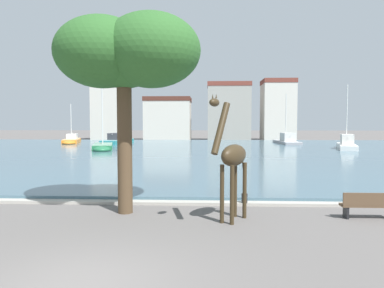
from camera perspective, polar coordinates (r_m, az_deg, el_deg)
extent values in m
plane|color=#605B59|center=(8.27, -16.81, -20.32)|extent=(300.00, 300.00, 0.00)
cube|color=#476675|center=(40.31, -1.03, -1.18)|extent=(89.14, 50.55, 0.24)
cube|color=#ADA89E|center=(15.15, -7.30, -9.04)|extent=(89.14, 0.50, 0.12)
cylinder|color=#382B19|center=(11.97, 6.27, -7.92)|extent=(0.14, 0.14, 1.93)
cylinder|color=#382B19|center=(12.14, 4.71, -7.76)|extent=(0.14, 0.14, 1.93)
cylinder|color=#382B19|center=(12.83, 8.21, -7.17)|extent=(0.14, 0.14, 1.93)
cylinder|color=#382B19|center=(12.99, 6.73, -7.04)|extent=(0.14, 0.14, 1.93)
ellipsoid|color=#382B19|center=(12.31, 6.55, -1.77)|extent=(1.23, 1.57, 0.74)
cylinder|color=#382B19|center=(11.43, 4.51, 2.49)|extent=(0.69, 0.98, 1.65)
ellipsoid|color=#382B19|center=(11.08, 3.51, 6.48)|extent=(0.44, 0.52, 0.25)
cone|color=#382B19|center=(11.06, 3.80, 7.49)|extent=(0.05, 0.05, 0.14)
cone|color=#382B19|center=(11.12, 3.24, 7.47)|extent=(0.05, 0.05, 0.14)
cylinder|color=#382B19|center=(12.97, 7.92, -2.88)|extent=(0.14, 0.20, 0.78)
cube|color=orange|center=(58.82, -18.25, 0.34)|extent=(3.92, 7.70, 0.78)
ellipsoid|color=orange|center=(55.32, -18.63, 0.15)|extent=(2.49, 2.99, 0.74)
cube|color=#E2A56E|center=(58.80, -18.25, 0.75)|extent=(3.84, 7.55, 0.06)
cube|color=silver|center=(59.34, -18.20, 1.16)|extent=(2.09, 2.88, 0.75)
cylinder|color=silver|center=(58.19, -18.36, 3.32)|extent=(0.12, 0.12, 5.34)
cylinder|color=silver|center=(59.51, -18.19, 1.62)|extent=(0.74, 2.53, 0.08)
cube|color=#939399|center=(55.40, 14.55, 0.12)|extent=(2.76, 8.05, 0.57)
ellipsoid|color=#939399|center=(59.05, 13.62, 0.32)|extent=(2.26, 2.88, 0.54)
cube|color=#B1B1B5|center=(55.39, 14.55, 0.44)|extent=(2.70, 7.89, 0.06)
cube|color=silver|center=(54.78, 14.72, 1.07)|extent=(1.79, 2.86, 1.20)
cylinder|color=silver|center=(55.90, 14.45, 4.02)|extent=(0.12, 0.12, 6.99)
cylinder|color=silver|center=(54.58, 14.78, 1.31)|extent=(0.22, 2.78, 0.08)
cube|color=teal|center=(55.52, -11.52, 0.26)|extent=(3.25, 8.35, 0.76)
ellipsoid|color=teal|center=(59.14, -10.19, 0.46)|extent=(2.41, 3.07, 0.72)
cube|color=#6EA5A8|center=(55.50, -11.52, 0.68)|extent=(3.19, 8.19, 0.06)
cube|color=#333338|center=(54.91, -11.75, 1.18)|extent=(1.95, 3.02, 0.96)
cylinder|color=silver|center=(56.01, -11.33, 3.31)|extent=(0.12, 0.12, 5.16)
cylinder|color=silver|center=(54.70, -11.84, 1.55)|extent=(0.41, 2.84, 0.08)
cube|color=#236B42|center=(43.51, -13.73, -0.57)|extent=(3.57, 6.52, 0.80)
ellipsoid|color=#236B42|center=(40.58, -13.88, -0.85)|extent=(2.38, 2.57, 0.76)
cube|color=gray|center=(43.48, -13.74, -0.01)|extent=(3.50, 6.39, 0.06)
cylinder|color=silver|center=(42.99, -13.84, 5.74)|extent=(0.12, 0.12, 8.75)
cylinder|color=silver|center=(44.06, -13.72, 1.17)|extent=(0.61, 2.12, 0.08)
cube|color=white|center=(46.51, 22.96, -0.53)|extent=(3.73, 7.47, 0.75)
ellipsoid|color=white|center=(49.93, 22.64, -0.28)|extent=(2.28, 2.89, 0.71)
cube|color=silver|center=(46.48, 22.97, -0.04)|extent=(3.65, 7.33, 0.06)
cube|color=silver|center=(45.91, 23.05, 0.69)|extent=(1.93, 2.79, 1.16)
cylinder|color=silver|center=(46.97, 23.02, 4.27)|extent=(0.12, 0.12, 7.06)
cylinder|color=silver|center=(45.72, 23.07, 1.00)|extent=(0.76, 2.46, 0.08)
cylinder|color=brown|center=(13.49, -10.45, -0.96)|extent=(0.53, 0.53, 4.60)
ellipsoid|color=#2D6028|center=(13.62, -10.59, 12.51)|extent=(2.54, 2.54, 1.90)
ellipsoid|color=#2D6028|center=(13.34, -6.39, 14.29)|extent=(3.50, 3.50, 2.62)
ellipsoid|color=#2D6028|center=(13.72, -13.85, 13.72)|extent=(3.37, 3.37, 2.53)
cylinder|color=#232326|center=(14.81, 8.19, -8.58)|extent=(0.24, 0.24, 0.50)
cube|color=brown|center=(14.14, 25.68, -8.62)|extent=(1.80, 0.44, 0.08)
cube|color=brown|center=(13.92, 26.02, -7.77)|extent=(1.80, 0.06, 0.44)
cube|color=black|center=(13.92, 22.89, -9.69)|extent=(0.08, 0.40, 0.45)
cube|color=beige|center=(70.36, -12.63, 4.91)|extent=(5.45, 7.23, 10.64)
cube|color=#42424C|center=(70.76, -12.69, 9.54)|extent=(5.56, 7.38, 0.80)
cube|color=beige|center=(68.47, -3.75, 3.59)|extent=(8.35, 6.60, 7.20)
cube|color=#51281E|center=(68.60, -3.76, 6.93)|extent=(8.52, 6.73, 0.80)
cube|color=gray|center=(67.89, 5.75, 4.69)|extent=(7.72, 5.42, 9.84)
cube|color=brown|center=(68.23, 5.78, 9.17)|extent=(7.88, 5.53, 0.80)
cube|color=beige|center=(69.11, 13.23, 4.81)|extent=(5.71, 5.92, 10.35)
cube|color=brown|center=(69.48, 13.30, 9.41)|extent=(5.82, 6.04, 0.80)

